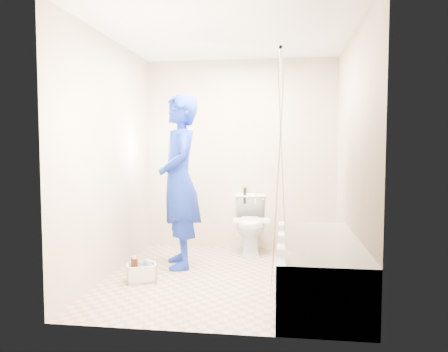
# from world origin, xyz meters

# --- Properties ---
(floor) EXTENTS (2.60, 2.60, 0.00)m
(floor) POSITION_xyz_m (0.00, 0.00, 0.00)
(floor) COLOR tan
(floor) RESTS_ON ground
(ceiling) EXTENTS (2.40, 2.60, 0.02)m
(ceiling) POSITION_xyz_m (0.00, 0.00, 2.40)
(ceiling) COLOR white
(ceiling) RESTS_ON wall_back
(wall_back) EXTENTS (2.40, 0.02, 2.40)m
(wall_back) POSITION_xyz_m (0.00, 1.30, 1.20)
(wall_back) COLOR beige
(wall_back) RESTS_ON ground
(wall_front) EXTENTS (2.40, 0.02, 2.40)m
(wall_front) POSITION_xyz_m (0.00, -1.30, 1.20)
(wall_front) COLOR beige
(wall_front) RESTS_ON ground
(wall_left) EXTENTS (0.02, 2.60, 2.40)m
(wall_left) POSITION_xyz_m (-1.20, 0.00, 1.20)
(wall_left) COLOR beige
(wall_left) RESTS_ON ground
(wall_right) EXTENTS (0.02, 2.60, 2.40)m
(wall_right) POSITION_xyz_m (1.20, 0.00, 1.20)
(wall_right) COLOR beige
(wall_right) RESTS_ON ground
(bathtub) EXTENTS (0.70, 1.75, 0.50)m
(bathtub) POSITION_xyz_m (0.85, -0.43, 0.27)
(bathtub) COLOR white
(bathtub) RESTS_ON ground
(curtain_rod) EXTENTS (0.02, 1.90, 0.02)m
(curtain_rod) POSITION_xyz_m (0.52, -0.43, 1.95)
(curtain_rod) COLOR silver
(curtain_rod) RESTS_ON wall_back
(shower_curtain) EXTENTS (0.06, 1.75, 1.80)m
(shower_curtain) POSITION_xyz_m (0.52, -0.43, 1.02)
(shower_curtain) COLOR white
(shower_curtain) RESTS_ON curtain_rod
(toilet) EXTENTS (0.46, 0.73, 0.71)m
(toilet) POSITION_xyz_m (0.15, 1.08, 0.36)
(toilet) COLOR white
(toilet) RESTS_ON ground
(tank_lid) EXTENTS (0.45, 0.23, 0.03)m
(tank_lid) POSITION_xyz_m (0.16, 0.97, 0.42)
(tank_lid) COLOR white
(tank_lid) RESTS_ON toilet
(tank_internals) EXTENTS (0.17, 0.06, 0.23)m
(tank_internals) POSITION_xyz_m (0.09, 1.27, 0.70)
(tank_internals) COLOR black
(tank_internals) RESTS_ON toilet
(plumber) EXTENTS (0.66, 0.79, 1.87)m
(plumber) POSITION_xyz_m (-0.57, 0.34, 0.93)
(plumber) COLOR #102BA1
(plumber) RESTS_ON ground
(cleaning_caddy) EXTENTS (0.34, 0.31, 0.22)m
(cleaning_caddy) POSITION_xyz_m (-0.81, -0.23, 0.08)
(cleaning_caddy) COLOR silver
(cleaning_caddy) RESTS_ON ground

